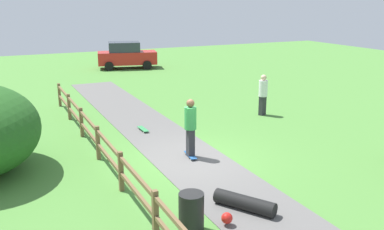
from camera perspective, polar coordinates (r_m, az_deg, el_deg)
ground_plane at (r=13.70m, az=-0.33°, el=-5.96°), size 60.00×60.00×0.00m
asphalt_path at (r=13.70m, az=-0.33°, el=-5.93°), size 2.40×28.00×0.02m
wooden_fence at (r=12.66m, az=-11.10°, el=-4.86°), size 0.12×18.12×1.10m
trash_bin at (r=9.56m, az=-0.09°, el=-12.87°), size 0.56×0.56×0.90m
skater_riding at (r=13.52m, az=-0.21°, el=-1.34°), size 0.42×0.82×1.92m
skater_fallen at (r=10.55m, az=6.84°, el=-11.66°), size 1.46×1.51×0.36m
skateboard_loose at (r=16.65m, az=-6.55°, el=-1.86°), size 0.22×0.81×0.08m
bystander_white at (r=18.88m, az=9.44°, el=2.93°), size 0.50×0.50×1.79m
parked_car_red at (r=31.88m, az=-8.73°, el=7.88°), size 4.48×2.73×1.92m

